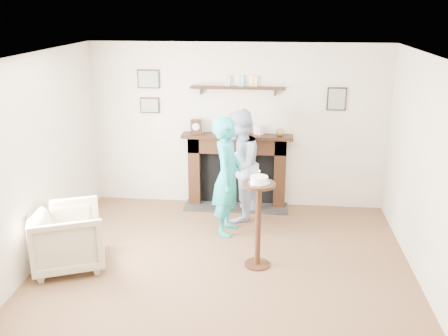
{
  "coord_description": "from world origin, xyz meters",
  "views": [
    {
      "loc": [
        0.54,
        -4.89,
        3.04
      ],
      "look_at": [
        -0.05,
        0.9,
        1.11
      ],
      "focal_mm": 40.0,
      "sensor_mm": 36.0,
      "label": 1
    }
  ],
  "objects_px": {
    "man": "(238,218)",
    "woman": "(227,232)",
    "armchair": "(71,265)",
    "pedestal_table": "(258,208)"
  },
  "relations": [
    {
      "from": "woman",
      "to": "pedestal_table",
      "type": "bearing_deg",
      "value": -147.93
    },
    {
      "from": "armchair",
      "to": "pedestal_table",
      "type": "xyz_separation_m",
      "value": [
        2.26,
        0.24,
        0.75
      ]
    },
    {
      "from": "pedestal_table",
      "to": "armchair",
      "type": "bearing_deg",
      "value": -174.0
    },
    {
      "from": "man",
      "to": "woman",
      "type": "distance_m",
      "value": 0.5
    },
    {
      "from": "armchair",
      "to": "woman",
      "type": "bearing_deg",
      "value": -81.2
    },
    {
      "from": "woman",
      "to": "man",
      "type": "bearing_deg",
      "value": -8.03
    },
    {
      "from": "armchair",
      "to": "woman",
      "type": "relative_size",
      "value": 0.5
    },
    {
      "from": "man",
      "to": "woman",
      "type": "height_order",
      "value": "woman"
    },
    {
      "from": "pedestal_table",
      "to": "woman",
      "type": "bearing_deg",
      "value": 116.94
    },
    {
      "from": "man",
      "to": "woman",
      "type": "relative_size",
      "value": 1.0
    }
  ]
}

